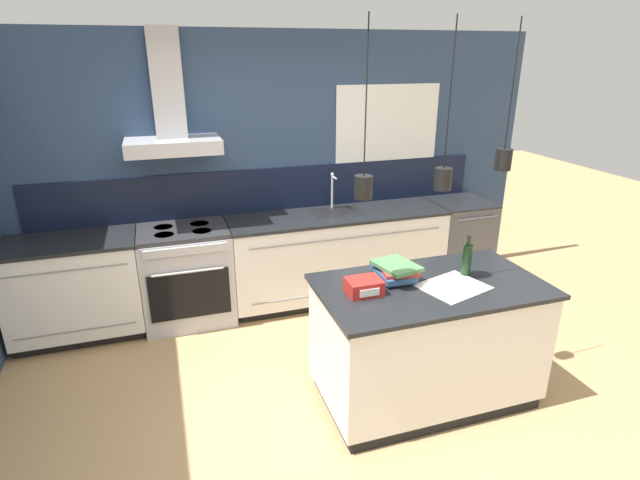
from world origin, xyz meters
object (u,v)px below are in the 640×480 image
oven_range (187,275)px  dishwasher (456,241)px  red_supply_box (364,287)px  book_stack (395,271)px  bottle_on_island (467,259)px

oven_range → dishwasher: 2.88m
oven_range → red_supply_box: red_supply_box is taller
dishwasher → book_stack: book_stack is taller
dishwasher → red_supply_box: size_ratio=4.06×
oven_range → bottle_on_island: size_ratio=3.09×
dishwasher → bottle_on_island: (-1.02, -1.64, 0.58)m
dishwasher → red_supply_box: red_supply_box is taller
bottle_on_island → red_supply_box: bearing=-176.4°
bottle_on_island → red_supply_box: bottle_on_island is taller
bottle_on_island → book_stack: (-0.51, 0.10, -0.06)m
bottle_on_island → oven_range: bearing=138.5°
bottle_on_island → dishwasher: bearing=58.1°
book_stack → red_supply_box: (-0.29, -0.15, -0.01)m
bottle_on_island → book_stack: bearing=169.4°
oven_range → bottle_on_island: 2.54m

